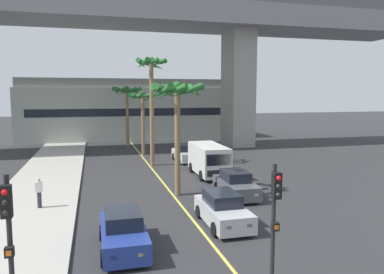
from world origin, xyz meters
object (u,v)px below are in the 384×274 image
(delivery_van, at_px, (209,159))
(palm_tree_mid_median, at_px, (127,96))
(pedestrian_near_crosswalk, at_px, (39,192))
(traffic_light_left_sidewalk_corner, at_px, (9,238))
(car_queue_third, at_px, (123,232))
(palm_tree_far_median, at_px, (177,100))
(traffic_light_median_near, at_px, (275,215))
(car_queue_front, at_px, (223,210))
(palm_tree_near_median, at_px, (151,80))
(palm_tree_farthest_median, at_px, (142,102))
(car_queue_fourth, at_px, (236,185))
(car_queue_second, at_px, (185,154))

(delivery_van, distance_m, palm_tree_mid_median, 18.87)
(palm_tree_mid_median, distance_m, pedestrian_near_crosswalk, 24.96)
(traffic_light_left_sidewalk_corner, relative_size, pedestrian_near_crosswalk, 2.59)
(car_queue_third, relative_size, traffic_light_left_sidewalk_corner, 0.98)
(car_queue_third, height_order, delivery_van, delivery_van)
(palm_tree_far_median, bearing_deg, traffic_light_median_near, -89.78)
(car_queue_front, height_order, palm_tree_near_median, palm_tree_near_median)
(palm_tree_mid_median, distance_m, palm_tree_far_median, 22.48)
(traffic_light_left_sidewalk_corner, height_order, palm_tree_mid_median, palm_tree_mid_median)
(palm_tree_farthest_median, distance_m, pedestrian_near_crosswalk, 19.31)
(palm_tree_far_median, bearing_deg, traffic_light_left_sidewalk_corner, -118.44)
(traffic_light_left_sidewalk_corner, bearing_deg, car_queue_fourth, 48.36)
(palm_tree_near_median, relative_size, palm_tree_farthest_median, 1.44)
(car_queue_front, bearing_deg, car_queue_third, -160.70)
(traffic_light_median_near, height_order, palm_tree_farthest_median, palm_tree_farthest_median)
(car_queue_second, distance_m, palm_tree_mid_median, 13.23)
(traffic_light_left_sidewalk_corner, relative_size, palm_tree_farthest_median, 0.65)
(car_queue_third, relative_size, palm_tree_farthest_median, 0.63)
(pedestrian_near_crosswalk, bearing_deg, palm_tree_mid_median, 73.97)
(car_queue_second, xyz_separation_m, traffic_light_left_sidewalk_corner, (-10.10, -23.79, 2.14))
(palm_tree_mid_median, bearing_deg, car_queue_third, -95.43)
(car_queue_fourth, relative_size, traffic_light_left_sidewalk_corner, 0.99)
(car_queue_front, height_order, traffic_light_left_sidewalk_corner, traffic_light_left_sidewalk_corner)
(delivery_van, distance_m, traffic_light_median_near, 17.53)
(car_queue_fourth, height_order, pedestrian_near_crosswalk, pedestrian_near_crosswalk)
(car_queue_third, bearing_deg, palm_tree_far_median, 62.04)
(car_queue_fourth, height_order, traffic_light_left_sidewalk_corner, traffic_light_left_sidewalk_corner)
(delivery_van, bearing_deg, traffic_light_median_near, -101.34)
(car_queue_fourth, relative_size, delivery_van, 0.79)
(car_queue_front, distance_m, car_queue_second, 16.93)
(car_queue_front, distance_m, car_queue_third, 5.06)
(delivery_van, bearing_deg, car_queue_third, -121.38)
(car_queue_second, height_order, pedestrian_near_crosswalk, pedestrian_near_crosswalk)
(palm_tree_near_median, xyz_separation_m, palm_tree_farthest_median, (0.01, 6.17, -2.04))
(car_queue_fourth, bearing_deg, delivery_van, 88.30)
(traffic_light_left_sidewalk_corner, distance_m, palm_tree_mid_median, 35.73)
(car_queue_fourth, xyz_separation_m, palm_tree_near_median, (-3.34, 11.16, 6.67))
(car_queue_front, height_order, delivery_van, delivery_van)
(car_queue_front, xyz_separation_m, car_queue_fourth, (2.40, 4.40, 0.00))
(palm_tree_far_median, bearing_deg, palm_tree_near_median, 90.19)
(car_queue_third, bearing_deg, delivery_van, 58.62)
(car_queue_second, xyz_separation_m, palm_tree_farthest_median, (-3.26, 4.96, 4.63))
(car_queue_second, distance_m, pedestrian_near_crosswalk, 16.43)
(palm_tree_near_median, bearing_deg, car_queue_fourth, -73.34)
(palm_tree_mid_median, height_order, pedestrian_near_crosswalk, palm_tree_mid_median)
(delivery_van, distance_m, palm_tree_far_median, 7.46)
(palm_tree_far_median, xyz_separation_m, palm_tree_farthest_median, (-0.02, 16.09, -0.50))
(delivery_van, xyz_separation_m, palm_tree_near_median, (-3.52, 5.16, 6.11))
(car_queue_front, distance_m, traffic_light_left_sidewalk_corner, 10.68)
(car_queue_second, distance_m, traffic_light_left_sidewalk_corner, 25.93)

